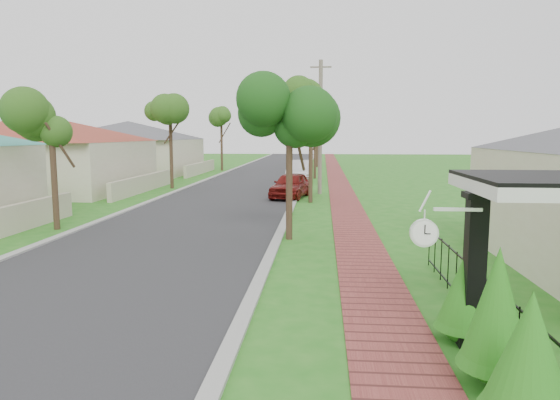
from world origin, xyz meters
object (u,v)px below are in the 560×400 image
at_px(near_tree, 289,118).
at_px(utility_pole, 320,127).
at_px(parked_car_white, 299,171).
at_px(station_clock, 427,231).
at_px(parked_car_red, 291,185).
at_px(porch_post, 474,278).

xyz_separation_m(near_tree, utility_pole, (0.92, 12.75, -0.08)).
bearing_deg(parked_car_white, station_clock, -82.87).
bearing_deg(near_tree, parked_car_red, 93.30).
relative_size(parked_car_white, near_tree, 0.95).
relative_size(porch_post, parked_car_white, 0.54).
bearing_deg(utility_pole, parked_car_red, -127.86).
height_order(utility_pole, station_clock, utility_pole).
bearing_deg(station_clock, parked_car_white, 96.59).
distance_m(parked_car_white, station_clock, 28.66).
distance_m(porch_post, utility_pole, 21.09).
height_order(parked_car_white, near_tree, near_tree).
bearing_deg(porch_post, station_clock, -155.11).
distance_m(porch_post, station_clock, 1.26).
height_order(parked_car_white, station_clock, station_clock).
distance_m(near_tree, utility_pole, 12.78).
bearing_deg(parked_car_white, porch_post, -81.05).
bearing_deg(parked_car_red, porch_post, -65.74).
relative_size(near_tree, utility_pole, 0.65).
distance_m(parked_car_red, near_tree, 11.26).
bearing_deg(parked_car_red, near_tree, -74.91).
bearing_deg(parked_car_red, station_clock, -68.47).
distance_m(parked_car_red, utility_pole, 4.04).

